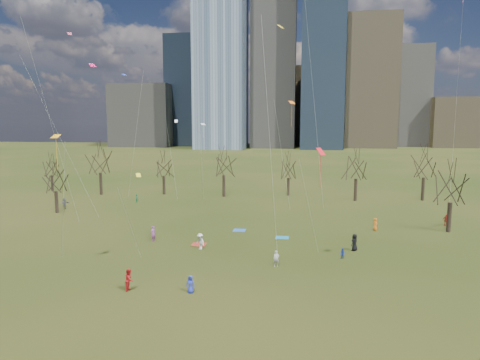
# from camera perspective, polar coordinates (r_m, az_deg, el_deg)

# --- Properties ---
(ground) EXTENTS (500.00, 500.00, 0.00)m
(ground) POSITION_cam_1_polar(r_m,az_deg,el_deg) (41.30, -2.36, -11.90)
(ground) COLOR black
(ground) RESTS_ON ground
(downtown_skyline) EXTENTS (212.50, 78.00, 118.00)m
(downtown_skyline) POSITION_cam_1_polar(r_m,az_deg,el_deg) (250.39, 5.92, 13.36)
(downtown_skyline) COLOR slate
(downtown_skyline) RESTS_ON ground
(bare_tree_row) EXTENTS (113.04, 29.80, 9.50)m
(bare_tree_row) POSITION_cam_1_polar(r_m,az_deg,el_deg) (76.24, 2.57, 1.83)
(bare_tree_row) COLOR black
(bare_tree_row) RESTS_ON ground
(blanket_teal) EXTENTS (1.60, 1.50, 0.03)m
(blanket_teal) POSITION_cam_1_polar(r_m,az_deg,el_deg) (52.47, 5.63, -7.64)
(blanket_teal) COLOR teal
(blanket_teal) RESTS_ON ground
(blanket_navy) EXTENTS (1.60, 1.50, 0.03)m
(blanket_navy) POSITION_cam_1_polar(r_m,az_deg,el_deg) (55.64, -0.09, -6.72)
(blanket_navy) COLOR blue
(blanket_navy) RESTS_ON ground
(blanket_crimson) EXTENTS (1.60, 1.50, 0.03)m
(blanket_crimson) POSITION_cam_1_polar(r_m,az_deg,el_deg) (49.63, -5.51, -8.54)
(blanket_crimson) COLOR #AD2E22
(blanket_crimson) RESTS_ON ground
(person_0) EXTENTS (0.76, 0.52, 1.49)m
(person_0) POSITION_cam_1_polar(r_m,az_deg,el_deg) (36.09, -6.62, -13.63)
(person_0) COLOR #2938B3
(person_0) RESTS_ON ground
(person_1) EXTENTS (0.65, 0.51, 1.57)m
(person_1) POSITION_cam_1_polar(r_m,az_deg,el_deg) (42.11, 4.86, -10.40)
(person_1) COLOR silver
(person_1) RESTS_ON ground
(person_2) EXTENTS (0.79, 0.97, 1.86)m
(person_2) POSITION_cam_1_polar(r_m,az_deg,el_deg) (37.43, -14.53, -12.73)
(person_2) COLOR red
(person_2) RESTS_ON ground
(person_6) EXTENTS (1.02, 1.08, 1.86)m
(person_6) POSITION_cam_1_polar(r_m,az_deg,el_deg) (48.47, 15.03, -8.04)
(person_6) COLOR black
(person_6) RESTS_ON ground
(person_7) EXTENTS (0.72, 0.80, 1.83)m
(person_7) POSITION_cam_1_polar(r_m,az_deg,el_deg) (51.54, -11.52, -7.01)
(person_7) COLOR #A753A3
(person_7) RESTS_ON ground
(person_8) EXTENTS (0.69, 0.69, 1.13)m
(person_8) POSITION_cam_1_polar(r_m,az_deg,el_deg) (45.35, 13.51, -9.56)
(person_8) COLOR #2841AD
(person_8) RESTS_ON ground
(person_9) EXTENTS (1.33, 1.23, 1.80)m
(person_9) POSITION_cam_1_polar(r_m,az_deg,el_deg) (47.53, -5.33, -8.15)
(person_9) COLOR white
(person_9) RESTS_ON ground
(person_10) EXTENTS (0.94, 0.43, 1.57)m
(person_10) POSITION_cam_1_polar(r_m,az_deg,el_deg) (64.19, 25.76, -4.84)
(person_10) COLOR red
(person_10) RESTS_ON ground
(person_11) EXTENTS (1.25, 1.75, 1.82)m
(person_11) POSITION_cam_1_polar(r_m,az_deg,el_deg) (74.43, -22.38, -2.93)
(person_11) COLOR slate
(person_11) RESTS_ON ground
(person_12) EXTENTS (0.53, 0.80, 1.62)m
(person_12) POSITION_cam_1_polar(r_m,az_deg,el_deg) (58.21, 17.59, -5.63)
(person_12) COLOR orange
(person_12) RESTS_ON ground
(person_13) EXTENTS (0.51, 0.64, 1.52)m
(person_13) POSITION_cam_1_polar(r_m,az_deg,el_deg) (76.32, -13.58, -2.43)
(person_13) COLOR #186F43
(person_13) RESTS_ON ground
(kites_airborne) EXTENTS (54.66, 43.32, 36.03)m
(kites_airborne) POSITION_cam_1_polar(r_m,az_deg,el_deg) (53.07, 2.65, 7.53)
(kites_airborne) COLOR #FCAB15
(kites_airborne) RESTS_ON ground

